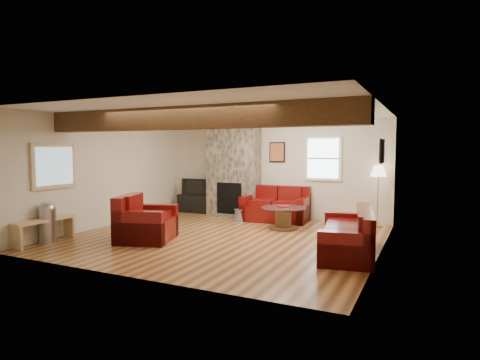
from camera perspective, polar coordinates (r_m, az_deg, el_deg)
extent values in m
plane|color=brown|center=(8.16, -2.46, -8.19)|extent=(8.00, 8.00, 0.00)
plane|color=white|center=(7.99, -2.52, 9.57)|extent=(8.00, 8.00, 0.00)
plane|color=beige|center=(10.49, 4.58, 1.52)|extent=(8.00, 0.00, 8.00)
plane|color=beige|center=(5.71, -15.55, -1.14)|extent=(8.00, 0.00, 8.00)
plane|color=beige|center=(9.75, -18.25, 1.08)|extent=(0.00, 7.50, 7.50)
plane|color=beige|center=(7.09, 19.45, -0.16)|extent=(0.00, 7.50, 7.50)
cube|color=black|center=(6.90, -7.45, 8.75)|extent=(6.00, 0.36, 0.38)
cube|color=#36312A|center=(10.66, -0.93, 1.58)|extent=(1.40, 0.50, 2.50)
cube|color=black|center=(10.51, -1.53, -2.84)|extent=(0.70, 0.06, 0.90)
cube|color=#36312A|center=(10.52, -1.65, -5.09)|extent=(1.00, 0.25, 0.08)
cylinder|color=#442A15|center=(9.09, 6.17, -6.76)|extent=(0.67, 0.67, 0.04)
cylinder|color=#442A15|center=(9.05, 6.18, -5.52)|extent=(0.36, 0.36, 0.44)
cylinder|color=white|center=(9.01, 6.20, -3.92)|extent=(1.00, 1.00, 0.02)
cube|color=maroon|center=(9.00, 6.20, -3.74)|extent=(0.28, 0.20, 0.03)
cube|color=black|center=(11.37, -6.33, -3.33)|extent=(0.99, 0.40, 0.50)
imported|color=black|center=(11.31, -6.35, -0.95)|extent=(0.79, 0.10, 0.46)
cylinder|color=tan|center=(9.81, 18.91, -6.20)|extent=(0.25, 0.25, 0.03)
cylinder|color=tan|center=(9.71, 19.00, -2.60)|extent=(0.03, 0.03, 1.27)
cone|color=beige|center=(9.66, 19.10, 1.24)|extent=(0.36, 0.36, 0.25)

